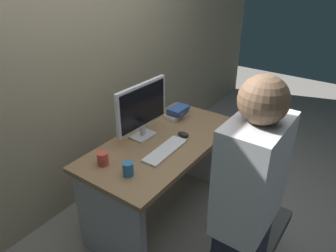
{
  "coord_description": "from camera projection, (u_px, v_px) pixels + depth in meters",
  "views": [
    {
      "loc": [
        -1.76,
        -1.3,
        2.06
      ],
      "look_at": [
        0.0,
        -0.05,
        0.91
      ],
      "focal_mm": 34.02,
      "sensor_mm": 36.0,
      "label": 1
    }
  ],
  "objects": [
    {
      "name": "cup_near_keyboard",
      "position": [
        128.0,
        169.0,
        2.12
      ],
      "size": [
        0.07,
        0.07,
        0.1
      ],
      "primitive_type": "cylinder",
      "color": "#3372B2",
      "rests_on": "desk"
    },
    {
      "name": "ground_plane",
      "position": [
        164.0,
        212.0,
        2.9
      ],
      "size": [
        9.0,
        9.0,
        0.0
      ],
      "primitive_type": "plane",
      "color": "gray"
    },
    {
      "name": "book_stack",
      "position": [
        177.0,
        112.0,
        2.9
      ],
      "size": [
        0.22,
        0.17,
        0.1
      ],
      "color": "white",
      "rests_on": "desk"
    },
    {
      "name": "keyboard",
      "position": [
        165.0,
        151.0,
        2.4
      ],
      "size": [
        0.43,
        0.14,
        0.02
      ],
      "primitive_type": "cube",
      "rotation": [
        0.0,
        0.0,
        0.03
      ],
      "color": "white",
      "rests_on": "desk"
    },
    {
      "name": "office_chair",
      "position": [
        241.0,
        221.0,
        2.22
      ],
      "size": [
        0.52,
        0.52,
        0.94
      ],
      "color": "black",
      "rests_on": "ground"
    },
    {
      "name": "cup_by_monitor",
      "position": [
        103.0,
        159.0,
        2.23
      ],
      "size": [
        0.08,
        0.08,
        0.1
      ],
      "primitive_type": "cylinder",
      "color": "#D84C3F",
      "rests_on": "desk"
    },
    {
      "name": "monitor",
      "position": [
        142.0,
        108.0,
        2.49
      ],
      "size": [
        0.54,
        0.15,
        0.46
      ],
      "color": "silver",
      "rests_on": "desk"
    },
    {
      "name": "desk",
      "position": [
        163.0,
        165.0,
        2.66
      ],
      "size": [
        1.41,
        0.71,
        0.76
      ],
      "color": "#93704C",
      "rests_on": "ground"
    },
    {
      "name": "wall_back",
      "position": [
        82.0,
        34.0,
        2.61
      ],
      "size": [
        6.4,
        0.1,
        3.0
      ],
      "primitive_type": "cube",
      "color": "tan",
      "rests_on": "ground"
    },
    {
      "name": "person_at_desk",
      "position": [
        245.0,
        222.0,
        1.65
      ],
      "size": [
        0.4,
        0.24,
        1.64
      ],
      "color": "#262838",
      "rests_on": "ground"
    },
    {
      "name": "mouse",
      "position": [
        183.0,
        134.0,
        2.6
      ],
      "size": [
        0.06,
        0.1,
        0.03
      ],
      "primitive_type": "ellipsoid",
      "color": "black",
      "rests_on": "desk"
    }
  ]
}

